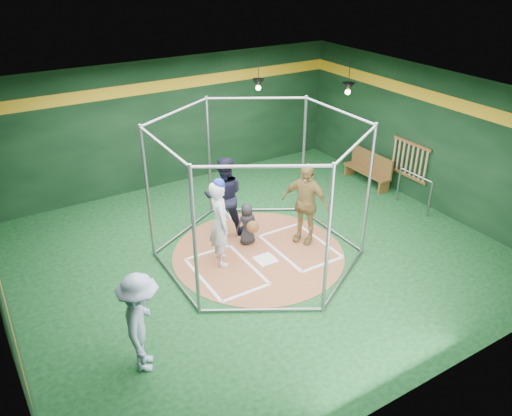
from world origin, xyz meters
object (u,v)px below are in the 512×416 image
batter_figure (220,222)px  dugout_bench (369,168)px  umpire (224,196)px  visitor_leopard (305,203)px

batter_figure → dugout_bench: size_ratio=1.24×
batter_figure → umpire: 1.25m
umpire → dugout_bench: bearing=-151.6°
batter_figure → umpire: batter_figure is taller
visitor_leopard → umpire: 1.86m
dugout_bench → visitor_leopard: bearing=-155.2°
umpire → dugout_bench: umpire is taller
batter_figure → visitor_leopard: size_ratio=1.03×
batter_figure → dugout_bench: 5.67m
visitor_leopard → dugout_bench: size_ratio=1.20×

